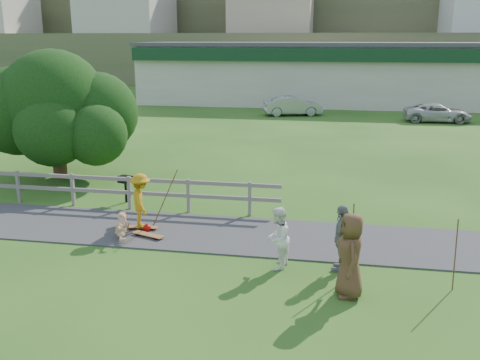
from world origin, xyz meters
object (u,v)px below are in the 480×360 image
Objects in this scene: tree at (56,124)px; spectator_b at (342,238)px; car_white at (438,113)px; skater_rider at (141,204)px; spectator_c at (350,255)px; skater_fallen at (122,225)px; spectator_a at (278,238)px; car_silver at (293,106)px; bbq at (126,189)px.

spectator_b is at bearing -32.27° from tree.
car_white is 25.31m from tree.
spectator_c reaches higher than skater_rider.
skater_fallen is 7.80m from tree.
spectator_a is at bearing -37.47° from skater_fallen.
spectator_c is (0.17, -1.32, 0.11)m from spectator_b.
car_silver is 22.61m from bbq.
skater_fallen is 1.80× the size of bbq.
spectator_c is 9.31m from bbq.
spectator_a is at bearing 168.00° from car_silver.
bbq is (-7.40, 5.63, -0.48)m from spectator_c.
car_white reaches higher than bbq.
car_silver reaches higher than bbq.
spectator_c reaches higher than bbq.
skater_fallen is at bearing -48.83° from tree.
car_silver is at bearing -161.75° from spectator_b.
spectator_b reaches higher than bbq.
spectator_c is (5.88, -3.09, 0.14)m from skater_rider.
skater_rider is 2.97m from bbq.
spectator_a is at bearing -134.55° from spectator_c.
skater_fallen is (-0.40, -0.47, -0.50)m from skater_rider.
tree is 5.03m from bbq.
tree is 7.10× the size of bbq.
skater_fallen is 3.21m from bbq.
skater_rider reaches higher than skater_fallen.
car_silver is 21.10m from tree.
skater_rider is 5.98m from spectator_b.
spectator_c is at bearing -36.44° from tree.
car_white is at bearing 42.56° from skater_fallen.
spectator_a is at bearing -73.43° from spectator_b.
skater_fallen is 4.85m from spectator_a.
tree is (-4.99, 5.70, 1.88)m from skater_fallen.
skater_fallen is at bearing -91.18° from spectator_b.
tree is (-11.28, 8.33, 1.24)m from spectator_c.
car_silver is 9.91m from car_white.
spectator_b is at bearing -134.60° from skater_rider.
spectator_c reaches higher than spectator_a.
car_silver is at bearing 68.62° from tree.
skater_rider is 0.37× the size of car_white.
car_white is (7.90, 25.39, -0.16)m from spectator_a.
bbq is (-1.51, 2.54, -0.34)m from skater_rider.
bbq reaches higher than skater_fallen.
spectator_c is at bearing 65.50° from spectator_a.
spectator_a reaches higher than bbq.
car_silver is (2.28, 24.83, -0.11)m from skater_rider.
car_silver is at bearing 98.64° from bbq.
skater_rider is at bearing 29.40° from skater_fallen.
skater_rider is 1.74× the size of bbq.
spectator_c is 28.16m from car_silver.
spectator_a is at bearing -19.78° from bbq.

